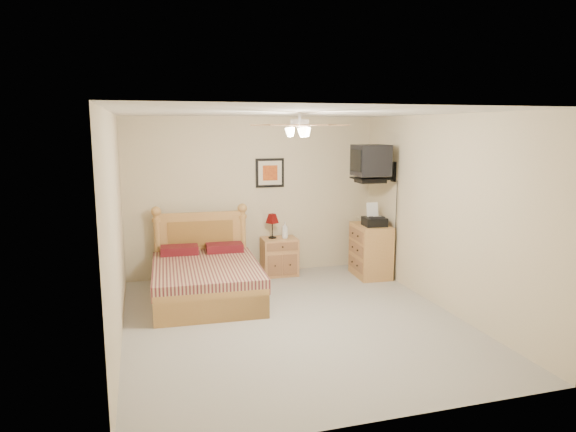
# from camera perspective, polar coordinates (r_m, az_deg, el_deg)

# --- Properties ---
(floor) EXTENTS (4.50, 4.50, 0.00)m
(floor) POSITION_cam_1_polar(r_m,az_deg,el_deg) (6.38, 0.67, -11.64)
(floor) COLOR gray
(floor) RESTS_ON ground
(ceiling) EXTENTS (4.00, 4.50, 0.04)m
(ceiling) POSITION_cam_1_polar(r_m,az_deg,el_deg) (5.94, 0.72, 11.42)
(ceiling) COLOR white
(ceiling) RESTS_ON ground
(wall_back) EXTENTS (4.00, 0.04, 2.50)m
(wall_back) POSITION_cam_1_polar(r_m,az_deg,el_deg) (8.19, -3.88, 2.19)
(wall_back) COLOR beige
(wall_back) RESTS_ON ground
(wall_front) EXTENTS (4.00, 0.04, 2.50)m
(wall_front) POSITION_cam_1_polar(r_m,az_deg,el_deg) (3.99, 10.15, -6.11)
(wall_front) COLOR beige
(wall_front) RESTS_ON ground
(wall_left) EXTENTS (0.04, 4.50, 2.50)m
(wall_left) POSITION_cam_1_polar(r_m,az_deg,el_deg) (5.79, -18.62, -1.49)
(wall_left) COLOR beige
(wall_left) RESTS_ON ground
(wall_right) EXTENTS (0.04, 4.50, 2.50)m
(wall_right) POSITION_cam_1_polar(r_m,az_deg,el_deg) (6.88, 16.85, 0.33)
(wall_right) COLOR beige
(wall_right) RESTS_ON ground
(bed) EXTENTS (1.48, 1.89, 1.18)m
(bed) POSITION_cam_1_polar(r_m,az_deg,el_deg) (7.07, -9.12, -4.57)
(bed) COLOR #B97D3E
(bed) RESTS_ON ground
(nightstand) EXTENTS (0.56, 0.43, 0.60)m
(nightstand) POSITION_cam_1_polar(r_m,az_deg,el_deg) (8.22, -0.97, -4.52)
(nightstand) COLOR #AB6E47
(nightstand) RESTS_ON ground
(table_lamp) EXTENTS (0.26, 0.26, 0.39)m
(table_lamp) POSITION_cam_1_polar(r_m,az_deg,el_deg) (8.13, -1.76, -1.11)
(table_lamp) COLOR #600909
(table_lamp) RESTS_ON nightstand
(lotion_bottle) EXTENTS (0.12, 0.12, 0.26)m
(lotion_bottle) POSITION_cam_1_polar(r_m,az_deg,el_deg) (8.12, -0.34, -1.59)
(lotion_bottle) COLOR white
(lotion_bottle) RESTS_ON nightstand
(framed_picture) EXTENTS (0.46, 0.04, 0.46)m
(framed_picture) POSITION_cam_1_polar(r_m,az_deg,el_deg) (8.19, -2.03, 4.81)
(framed_picture) COLOR black
(framed_picture) RESTS_ON wall_back
(dresser) EXTENTS (0.53, 0.73, 0.83)m
(dresser) POSITION_cam_1_polar(r_m,az_deg,el_deg) (8.22, 9.18, -3.80)
(dresser) COLOR #A06C33
(dresser) RESTS_ON ground
(fax_machine) EXTENTS (0.36, 0.38, 0.35)m
(fax_machine) POSITION_cam_1_polar(r_m,az_deg,el_deg) (8.01, 9.60, 0.14)
(fax_machine) COLOR black
(fax_machine) RESTS_ON dresser
(magazine_lower) EXTENTS (0.28, 0.32, 0.03)m
(magazine_lower) POSITION_cam_1_polar(r_m,az_deg,el_deg) (8.34, 8.20, -0.58)
(magazine_lower) COLOR #B2A38D
(magazine_lower) RESTS_ON dresser
(magazine_upper) EXTENTS (0.26, 0.33, 0.02)m
(magazine_upper) POSITION_cam_1_polar(r_m,az_deg,el_deg) (8.36, 8.18, -0.38)
(magazine_upper) COLOR tan
(magazine_upper) RESTS_ON magazine_lower
(wall_tv) EXTENTS (0.56, 0.46, 0.58)m
(wall_tv) POSITION_cam_1_polar(r_m,az_deg,el_deg) (7.85, 10.18, 5.84)
(wall_tv) COLOR black
(wall_tv) RESTS_ON wall_right
(ceiling_fan) EXTENTS (1.14, 1.14, 0.28)m
(ceiling_fan) POSITION_cam_1_polar(r_m,az_deg,el_deg) (5.74, 1.30, 10.08)
(ceiling_fan) COLOR white
(ceiling_fan) RESTS_ON ceiling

